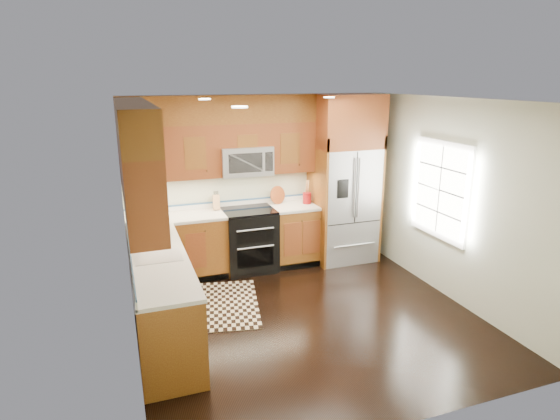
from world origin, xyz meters
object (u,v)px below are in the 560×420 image
object	(u,v)px
range	(249,240)
utensil_crock	(307,196)
knife_block	(216,202)
rug	(226,304)
refrigerator	(345,179)

from	to	relation	value
range	utensil_crock	size ratio (longest dim) A/B	2.57
knife_block	utensil_crock	distance (m)	1.41
range	rug	world-z (taller)	range
rug	knife_block	bearing A→B (deg)	93.40
range	utensil_crock	bearing A→B (deg)	3.75
utensil_crock	refrigerator	bearing A→B (deg)	-9.69
range	knife_block	world-z (taller)	knife_block
knife_block	utensil_crock	size ratio (longest dim) A/B	0.76
refrigerator	utensil_crock	xyz separation A→B (m)	(-0.59, 0.10, -0.24)
range	refrigerator	bearing A→B (deg)	-1.40
refrigerator	utensil_crock	bearing A→B (deg)	170.31
refrigerator	rug	xyz separation A→B (m)	(-2.17, -0.99, -1.30)
knife_block	utensil_crock	xyz separation A→B (m)	(1.40, -0.15, 0.01)
knife_block	utensil_crock	bearing A→B (deg)	-5.96
rug	knife_block	world-z (taller)	knife_block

